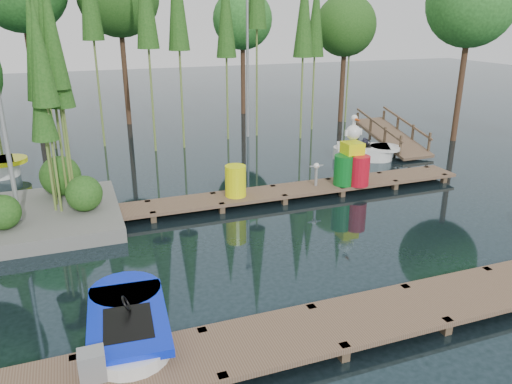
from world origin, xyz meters
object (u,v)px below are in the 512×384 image
object	(u,v)px
boat_blue	(129,330)
yellow_barrel	(236,181)
drum_cluster	(353,164)
utility_cabinet	(92,365)

from	to	relation	value
boat_blue	yellow_barrel	size ratio (longest dim) A/B	3.19
boat_blue	drum_cluster	world-z (taller)	drum_cluster
drum_cluster	yellow_barrel	bearing A→B (deg)	177.70
drum_cluster	boat_blue	bearing A→B (deg)	-144.10
boat_blue	utility_cabinet	distance (m)	1.30
drum_cluster	utility_cabinet	bearing A→B (deg)	-141.52
utility_cabinet	yellow_barrel	size ratio (longest dim) A/B	0.51
yellow_barrel	boat_blue	bearing A→B (deg)	-123.73
yellow_barrel	drum_cluster	xyz separation A→B (m)	(4.00, -0.16, 0.18)
utility_cabinet	boat_blue	bearing A→B (deg)	58.82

